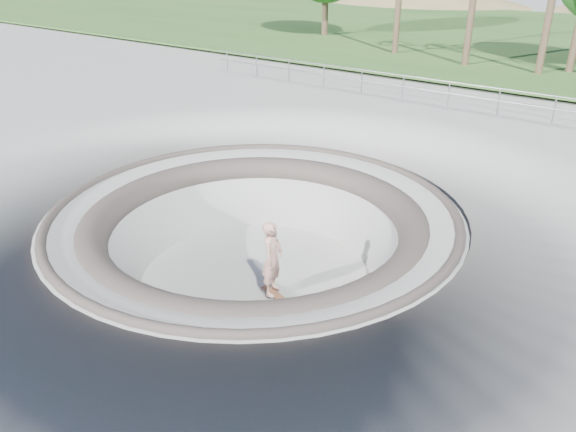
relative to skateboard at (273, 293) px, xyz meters
The scene contains 6 objects.
ground 2.11m from the skateboard, 154.02° to the left, with size 180.00×180.00×0.00m, color #A9A9A4.
skate_bowl 1.03m from the skateboard, 154.02° to the left, with size 14.00×14.00×4.10m.
grass_strip 34.53m from the skateboard, 91.54° to the left, with size 180.00×36.00×0.12m.
safety_railing 12.74m from the skateboard, 94.26° to the left, with size 25.00×0.06×1.03m.
skateboard is the anchor object (origin of this frame).
skater 0.99m from the skateboard, 26.57° to the right, with size 0.71×0.47×1.95m, color tan.
Camera 1 is at (8.38, -9.63, 5.95)m, focal length 35.00 mm.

